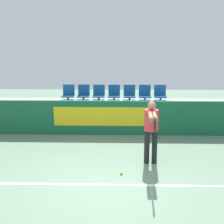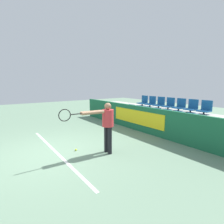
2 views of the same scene
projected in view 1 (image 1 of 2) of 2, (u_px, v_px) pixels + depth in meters
name	position (u px, v px, depth m)	size (l,w,h in m)	color
ground_plane	(108.00, 187.00, 6.31)	(30.00, 30.00, 0.00)	slate
court_baseline	(108.00, 185.00, 6.41)	(5.03, 0.08, 0.01)	white
barrier_wall	(113.00, 118.00, 10.03)	(9.50, 0.14, 1.11)	#19603D
bleacher_tier_front	(113.00, 124.00, 10.66)	(9.10, 0.98, 0.43)	#ADA89E
bleacher_tier_middle	(114.00, 112.00, 11.57)	(9.10, 0.98, 0.87)	#ADA89E
stadium_chair_0	(64.00, 110.00, 10.74)	(0.43, 0.43, 0.55)	#333333
stadium_chair_1	(80.00, 110.00, 10.73)	(0.43, 0.43, 0.55)	#333333
stadium_chair_2	(97.00, 110.00, 10.71)	(0.43, 0.43, 0.55)	#333333
stadium_chair_3	(113.00, 110.00, 10.70)	(0.43, 0.43, 0.55)	#333333
stadium_chair_4	(130.00, 110.00, 10.68)	(0.43, 0.43, 0.55)	#333333
stadium_chair_5	(147.00, 111.00, 10.66)	(0.43, 0.43, 0.55)	#333333
stadium_chair_6	(163.00, 111.00, 10.65)	(0.43, 0.43, 0.55)	#333333
stadium_chair_7	(68.00, 94.00, 11.62)	(0.43, 0.43, 0.55)	#333333
stadium_chair_8	(84.00, 94.00, 11.60)	(0.43, 0.43, 0.55)	#333333
stadium_chair_9	(99.00, 94.00, 11.58)	(0.43, 0.43, 0.55)	#333333
stadium_chair_10	(114.00, 94.00, 11.57)	(0.43, 0.43, 0.55)	#333333
stadium_chair_11	(129.00, 94.00, 11.55)	(0.43, 0.43, 0.55)	#333333
stadium_chair_12	(145.00, 94.00, 11.53)	(0.43, 0.43, 0.55)	#333333
stadium_chair_13	(160.00, 94.00, 11.52)	(0.43, 0.43, 0.55)	#333333
tennis_player	(151.00, 126.00, 7.36)	(0.34, 1.62, 1.53)	black
tennis_ball	(121.00, 173.00, 6.93)	(0.07, 0.07, 0.07)	#CCDB33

